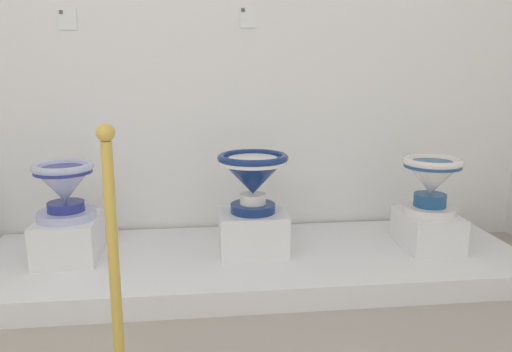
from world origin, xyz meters
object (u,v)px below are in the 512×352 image
at_px(plinth_block_tall_cobalt, 69,239).
at_px(plinth_block_central_ornate, 253,232).
at_px(info_placard_first, 67,19).
at_px(stanchion_post_near_left, 117,307).
at_px(antique_toilet_tall_cobalt, 64,186).
at_px(antique_toilet_central_ornate, 253,175).
at_px(antique_toilet_slender_white, 431,180).
at_px(plinth_block_slender_white, 428,230).
at_px(info_placard_second, 248,17).

relative_size(plinth_block_tall_cobalt, plinth_block_central_ornate, 1.01).
relative_size(plinth_block_tall_cobalt, info_placard_first, 3.03).
distance_m(plinth_block_tall_cobalt, stanchion_post_near_left, 1.15).
bearing_deg(antique_toilet_tall_cobalt, antique_toilet_central_ornate, -1.06).
bearing_deg(plinth_block_tall_cobalt, info_placard_first, 93.19).
bearing_deg(antique_toilet_slender_white, plinth_block_tall_cobalt, 178.64).
relative_size(antique_toilet_central_ornate, plinth_block_slender_white, 1.02).
distance_m(antique_toilet_central_ornate, antique_toilet_slender_white, 1.06).
bearing_deg(stanchion_post_near_left, plinth_block_slender_white, 31.03).
distance_m(antique_toilet_central_ornate, stanchion_post_near_left, 1.24).
distance_m(antique_toilet_central_ornate, info_placard_first, 1.48).
relative_size(plinth_block_slender_white, stanchion_post_near_left, 0.39).
distance_m(plinth_block_central_ornate, stanchion_post_near_left, 1.21).
xyz_separation_m(plinth_block_central_ornate, antique_toilet_central_ornate, (-0.00, 0.00, 0.34)).
height_order(antique_toilet_central_ornate, stanchion_post_near_left, stanchion_post_near_left).
bearing_deg(antique_toilet_central_ornate, info_placard_first, 154.80).
bearing_deg(plinth_block_central_ornate, info_placard_first, 154.80).
relative_size(antique_toilet_slender_white, info_placard_second, 2.65).
xyz_separation_m(plinth_block_slender_white, info_placard_first, (-2.13, 0.54, 1.25)).
distance_m(plinth_block_slender_white, info_placard_first, 2.53).
relative_size(antique_toilet_tall_cobalt, info_placard_first, 2.59).
relative_size(info_placard_first, info_placard_second, 0.97).
bearing_deg(antique_toilet_tall_cobalt, info_placard_first, 93.19).
bearing_deg(antique_toilet_slender_white, stanchion_post_near_left, -148.97).
bearing_deg(antique_toilet_central_ornate, stanchion_post_near_left, -120.81).
bearing_deg(info_placard_second, antique_toilet_tall_cobalt, -155.69).
height_order(plinth_block_slender_white, info_placard_first, info_placard_first).
bearing_deg(antique_toilet_tall_cobalt, antique_toilet_slender_white, -1.36).
bearing_deg(info_placard_second, antique_toilet_central_ornate, -93.27).
bearing_deg(info_placard_second, plinth_block_central_ornate, -93.27).
xyz_separation_m(plinth_block_tall_cobalt, antique_toilet_slender_white, (2.10, -0.05, 0.30)).
height_order(plinth_block_central_ornate, antique_toilet_central_ornate, antique_toilet_central_ornate).
relative_size(plinth_block_tall_cobalt, antique_toilet_tall_cobalt, 1.17).
bearing_deg(antique_toilet_slender_white, antique_toilet_tall_cobalt, 178.64).
bearing_deg(stanchion_post_near_left, plinth_block_tall_cobalt, 111.85).
bearing_deg(plinth_block_central_ornate, plinth_block_tall_cobalt, 178.94).
height_order(plinth_block_tall_cobalt, info_placard_second, info_placard_second).
bearing_deg(stanchion_post_near_left, info_placard_first, 106.31).
xyz_separation_m(antique_toilet_central_ornate, info_placard_first, (-1.07, 0.50, 0.89)).
distance_m(antique_toilet_central_ornate, info_placard_second, 1.04).
xyz_separation_m(plinth_block_tall_cobalt, antique_toilet_tall_cobalt, (0.00, 0.00, 0.30)).
bearing_deg(antique_toilet_tall_cobalt, plinth_block_tall_cobalt, 0.00).
bearing_deg(antique_toilet_slender_white, antique_toilet_central_ornate, 178.34).
bearing_deg(plinth_block_slender_white, info_placard_second, 152.52).
height_order(antique_toilet_tall_cobalt, antique_toilet_slender_white, antique_toilet_tall_cobalt).
bearing_deg(info_placard_first, antique_toilet_slender_white, -14.10).
distance_m(plinth_block_central_ornate, antique_toilet_central_ornate, 0.34).
height_order(plinth_block_tall_cobalt, stanchion_post_near_left, stanchion_post_near_left).
relative_size(info_placard_first, stanchion_post_near_left, 0.13).
bearing_deg(plinth_block_central_ornate, antique_toilet_tall_cobalt, 178.94).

